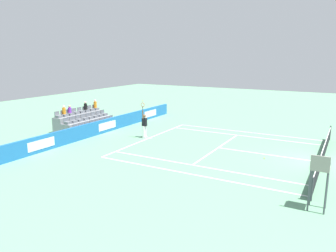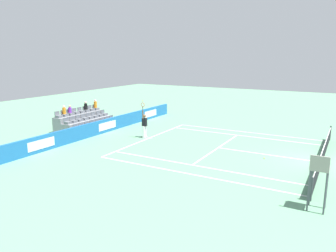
% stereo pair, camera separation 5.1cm
% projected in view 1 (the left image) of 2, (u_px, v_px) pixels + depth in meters
% --- Properties ---
extents(ground_plane, '(80.00, 80.00, 0.00)m').
position_uv_depth(ground_plane, '(322.00, 162.00, 19.10)').
color(ground_plane, '#669E77').
extents(line_baseline, '(10.97, 0.10, 0.01)m').
position_uv_depth(line_baseline, '(149.00, 138.00, 24.76)').
color(line_baseline, white).
rests_on(line_baseline, ground).
extents(line_service, '(8.23, 0.10, 0.01)m').
position_uv_depth(line_service, '(218.00, 148.00, 22.15)').
color(line_service, white).
rests_on(line_service, ground).
extents(line_centre_service, '(0.10, 6.40, 0.01)m').
position_uv_depth(line_centre_service, '(267.00, 154.00, 20.62)').
color(line_centre_service, white).
rests_on(line_centre_service, ground).
extents(line_singles_sideline_left, '(0.10, 11.89, 0.01)m').
position_uv_depth(line_singles_sideline_left, '(200.00, 166.00, 18.42)').
color(line_singles_sideline_left, white).
rests_on(line_singles_sideline_left, ground).
extents(line_singles_sideline_right, '(0.10, 11.89, 0.01)m').
position_uv_depth(line_singles_sideline_right, '(243.00, 136.00, 25.44)').
color(line_singles_sideline_right, white).
rests_on(line_singles_sideline_right, ground).
extents(line_doubles_sideline_left, '(0.10, 11.89, 0.01)m').
position_uv_depth(line_doubles_sideline_left, '(189.00, 174.00, 17.25)').
color(line_doubles_sideline_left, white).
rests_on(line_doubles_sideline_left, ground).
extents(line_doubles_sideline_right, '(0.10, 11.89, 0.01)m').
position_uv_depth(line_doubles_sideline_right, '(248.00, 132.00, 26.61)').
color(line_doubles_sideline_right, white).
rests_on(line_doubles_sideline_right, ground).
extents(line_centre_mark, '(0.10, 0.20, 0.01)m').
position_uv_depth(line_centre_mark, '(151.00, 138.00, 24.72)').
color(line_centre_mark, white).
rests_on(line_centre_mark, ground).
extents(sponsor_barrier, '(19.61, 0.22, 1.07)m').
position_uv_depth(sponsor_barrier, '(106.00, 125.00, 26.61)').
color(sponsor_barrier, '#1E66AD').
rests_on(sponsor_barrier, ground).
extents(tennis_net, '(11.97, 0.10, 1.07)m').
position_uv_depth(tennis_net, '(323.00, 154.00, 19.00)').
color(tennis_net, '#33383D').
rests_on(tennis_net, ground).
extents(tennis_player, '(0.53, 0.37, 2.85)m').
position_uv_depth(tennis_player, '(144.00, 125.00, 24.66)').
color(tennis_player, white).
rests_on(tennis_player, ground).
extents(umpire_chair, '(0.70, 0.70, 2.34)m').
position_uv_depth(umpire_chair, '(320.00, 174.00, 12.87)').
color(umpire_chair, '#474C54').
rests_on(umpire_chair, ground).
extents(stadium_stand, '(4.96, 2.85, 2.21)m').
position_uv_depth(stadium_stand, '(85.00, 123.00, 27.72)').
color(stadium_stand, gray).
rests_on(stadium_stand, ground).
extents(loose_tennis_ball, '(0.07, 0.07, 0.07)m').
position_uv_depth(loose_tennis_ball, '(264.00, 158.00, 19.79)').
color(loose_tennis_ball, '#D1E533').
rests_on(loose_tennis_ball, ground).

